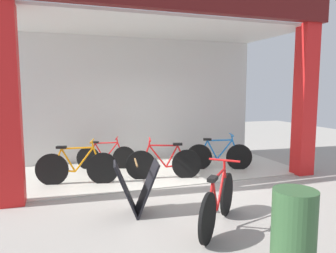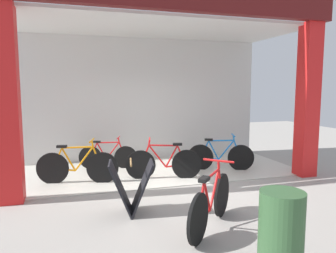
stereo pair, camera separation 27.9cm
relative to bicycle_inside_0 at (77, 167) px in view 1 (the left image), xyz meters
name	(u,v)px [view 1 (the left image)]	position (x,y,z in m)	size (l,w,h in m)	color
ground_plane	(179,187)	(1.94, -0.80, -0.37)	(20.98, 20.98, 0.00)	#9E9991
shop_facade	(157,76)	(1.94, 0.70, 1.90)	(6.69, 3.10, 4.22)	beige
bicycle_inside_0	(77,167)	(0.00, 0.00, 0.00)	(1.65, 0.52, 0.93)	black
bicycle_inside_1	(219,156)	(3.33, 0.15, -0.02)	(1.53, 0.60, 0.88)	black
bicycle_inside_2	(106,157)	(0.74, 1.08, -0.05)	(1.39, 0.49, 0.79)	black
bicycle_inside_3	(164,163)	(1.82, -0.20, -0.01)	(1.61, 0.50, 0.91)	black
bicycle_parked_0	(218,202)	(1.77, -2.77, 0.00)	(1.19, 1.28, 0.93)	black
sandwich_board_sign	(136,188)	(0.79, -1.90, 0.05)	(0.77, 0.63, 0.85)	black
trash_bin	(294,233)	(1.98, -4.06, 0.10)	(0.46, 0.46, 0.93)	#335933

